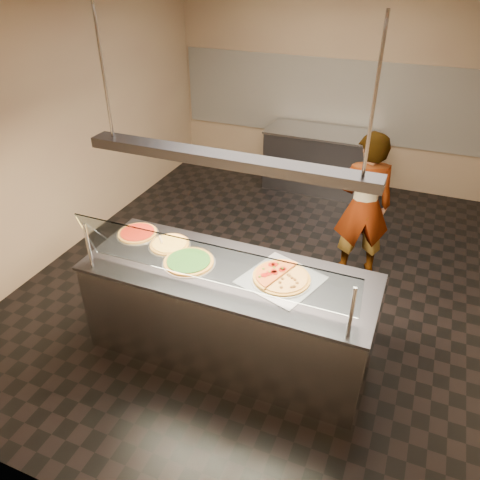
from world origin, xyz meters
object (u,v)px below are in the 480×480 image
at_px(sneeze_guard, 210,264).
at_px(pizza_cheese, 170,244).
at_px(perforated_tray, 281,279).
at_px(pizza_tomato, 138,233).
at_px(prep_table, 319,160).
at_px(half_pizza_pepperoni, 269,273).
at_px(half_pizza_sausage, 295,280).
at_px(pizza_spatula, 166,241).
at_px(serving_counter, 229,312).
at_px(heat_lamp_housing, 226,160).
at_px(pizza_spinach, 189,261).
at_px(worker, 364,206).

bearing_deg(sneeze_guard, pizza_cheese, 142.54).
xyz_separation_m(perforated_tray, pizza_cheese, (-1.13, 0.11, 0.01)).
bearing_deg(pizza_tomato, prep_table, 75.65).
xyz_separation_m(half_pizza_pepperoni, half_pizza_sausage, (0.23, -0.01, -0.01)).
distance_m(pizza_spatula, prep_table, 3.73).
distance_m(sneeze_guard, prep_table, 4.24).
relative_size(serving_counter, half_pizza_sausage, 4.84).
bearing_deg(heat_lamp_housing, half_pizza_pepperoni, 9.80).
height_order(serving_counter, pizza_cheese, pizza_cheese).
bearing_deg(pizza_tomato, serving_counter, -11.98).
height_order(half_pizza_sausage, pizza_spinach, half_pizza_sausage).
distance_m(sneeze_guard, pizza_cheese, 0.88).
height_order(serving_counter, sneeze_guard, sneeze_guard).
bearing_deg(prep_table, pizza_spatula, -99.00).
distance_m(pizza_spinach, heat_lamp_housing, 1.07).
height_order(pizza_tomato, pizza_spatula, pizza_spatula).
xyz_separation_m(half_pizza_pepperoni, pizza_tomato, (-1.40, 0.16, -0.02)).
relative_size(pizza_cheese, worker, 0.23).
bearing_deg(sneeze_guard, heat_lamp_housing, 90.00).
bearing_deg(pizza_spatula, serving_counter, -13.91).
relative_size(half_pizza_pepperoni, pizza_tomato, 1.32).
height_order(perforated_tray, pizza_spatula, pizza_spatula).
relative_size(prep_table, heat_lamp_housing, 0.72).
relative_size(perforated_tray, pizza_cheese, 1.86).
xyz_separation_m(perforated_tray, heat_lamp_housing, (-0.46, -0.06, 1.01)).
distance_m(pizza_spatula, worker, 2.24).
distance_m(serving_counter, prep_table, 3.83).
bearing_deg(pizza_spatula, perforated_tray, -5.73).
xyz_separation_m(serving_counter, half_pizza_pepperoni, (0.35, 0.06, 0.50)).
bearing_deg(pizza_tomato, pizza_spatula, -7.91).
distance_m(pizza_cheese, heat_lamp_housing, 1.22).
bearing_deg(worker, pizza_spinach, 35.48).
distance_m(perforated_tray, half_pizza_pepperoni, 0.12).
height_order(half_pizza_sausage, pizza_cheese, half_pizza_sausage).
relative_size(pizza_spinach, pizza_spatula, 1.69).
height_order(prep_table, heat_lamp_housing, heat_lamp_housing).
distance_m(pizza_spinach, pizza_tomato, 0.73).
distance_m(prep_table, heat_lamp_housing, 4.10).
bearing_deg(pizza_spinach, worker, 55.65).
bearing_deg(heat_lamp_housing, pizza_spinach, -177.53).
xyz_separation_m(serving_counter, heat_lamp_housing, (0.00, 0.00, 1.48)).
xyz_separation_m(half_pizza_sausage, prep_table, (-0.71, 3.77, -0.49)).
bearing_deg(worker, pizza_tomato, 18.96).
relative_size(half_pizza_pepperoni, pizza_spinach, 1.12).
xyz_separation_m(half_pizza_sausage, pizza_cheese, (-1.24, 0.11, -0.01)).
relative_size(pizza_spatula, heat_lamp_housing, 0.12).
bearing_deg(half_pizza_pepperoni, prep_table, 97.22).
relative_size(sneeze_guard, perforated_tray, 3.17).
relative_size(half_pizza_pepperoni, prep_table, 0.32).
height_order(half_pizza_pepperoni, pizza_cheese, half_pizza_pepperoni).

